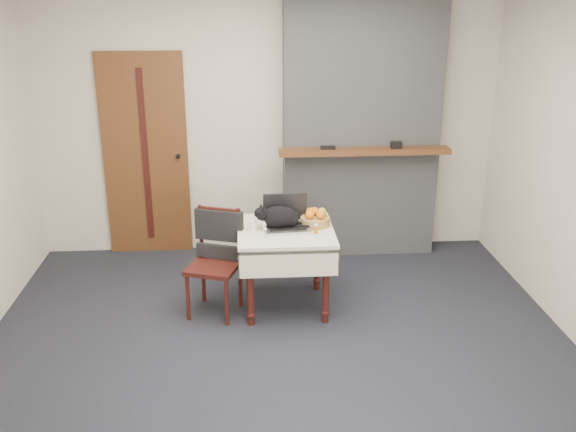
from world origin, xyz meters
name	(u,v)px	position (x,y,z in m)	size (l,w,h in m)	color
ground	(279,347)	(0.00, 0.00, 0.00)	(4.50, 4.50, 0.00)	black
room_shell	(275,103)	(0.00, 0.46, 1.76)	(4.52, 4.01, 2.61)	beige
door	(146,156)	(-1.20, 1.97, 1.00)	(0.82, 0.10, 2.00)	brown
chimney	(361,125)	(0.90, 1.85, 1.30)	(1.62, 0.48, 2.60)	gray
side_table	(286,242)	(0.09, 0.66, 0.59)	(0.78, 0.78, 0.70)	#3A1310
laptop	(286,219)	(0.10, 0.70, 0.77)	(0.38, 0.34, 0.27)	#B7B7BC
cat	(280,218)	(0.05, 0.68, 0.79)	(0.46, 0.23, 0.22)	black
cream_jar	(253,225)	(-0.17, 0.67, 0.73)	(0.06, 0.06, 0.07)	white
pill_bottle	(316,229)	(0.33, 0.55, 0.74)	(0.04, 0.04, 0.08)	#965F12
fruit_basket	(315,219)	(0.34, 0.74, 0.76)	(0.25, 0.25, 0.14)	#AD8C45
desk_clutter	(306,225)	(0.26, 0.72, 0.70)	(0.14, 0.02, 0.01)	black
chair	(217,246)	(-0.47, 0.66, 0.56)	(0.50, 0.49, 0.88)	#3A1310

